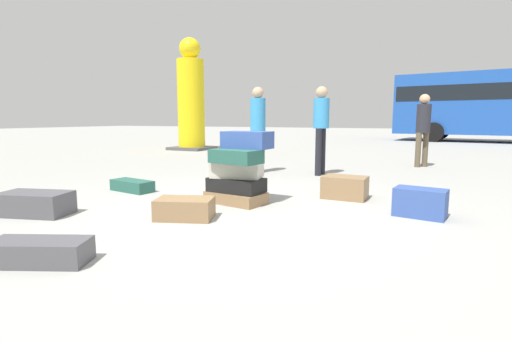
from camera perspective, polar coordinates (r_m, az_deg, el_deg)
The scene contains 12 objects.
ground_plane at distance 4.29m, azimuth -3.27°, elevation -6.70°, with size 80.00×80.00×0.00m, color #9E9E99.
suitcase_tower at distance 4.80m, azimuth -2.67°, elevation -0.02°, with size 0.84×0.65×0.92m.
suitcase_charcoal_white_trunk at distance 3.30m, azimuth -30.05°, elevation -10.64°, with size 0.73×0.29×0.18m, color #4C4C51.
suitcase_navy_foreground_near at distance 4.55m, azimuth 23.64°, elevation -4.49°, with size 0.53×0.31×0.32m, color #334F99.
suitcase_brown_left_side at distance 5.25m, azimuth 13.33°, elevation -2.50°, with size 0.58×0.40×0.30m, color olive.
suitcase_brown_upright_blue at distance 4.16m, azimuth -10.76°, elevation -5.69°, with size 0.60×0.37×0.22m, color olive.
suitcase_charcoal_foreground_far at distance 4.93m, azimuth -30.53°, elevation -4.34°, with size 0.77×0.41×0.26m, color #4C4C51.
suitcase_teal_behind_tower at distance 5.92m, azimuth -18.27°, elevation -2.20°, with size 0.69×0.29×0.17m, color #26594C.
person_bearded_onlooker at distance 7.29m, azimuth 9.85°, elevation 7.23°, with size 0.30×0.34×1.68m.
person_tourist_with_camera at distance 7.49m, azimuth 0.29°, elevation 7.32°, with size 0.30×0.33×1.69m.
person_passerby_in_red at distance 9.19m, azimuth 24.04°, elevation 6.46°, with size 0.30×0.30×1.61m.
yellow_dummy_statue at distance 13.41m, azimuth -9.84°, elevation 10.37°, with size 1.30×1.30×3.80m.
Camera 1 is at (1.94, -3.67, 1.08)m, focal length 26.36 mm.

